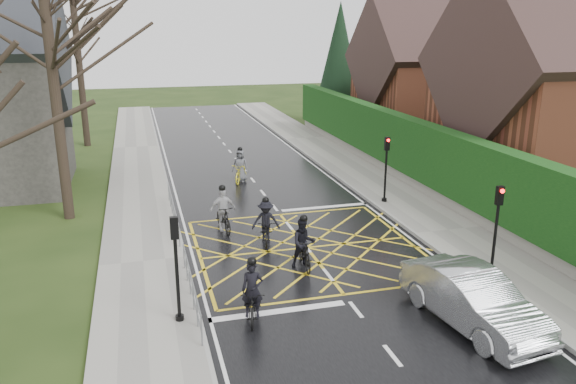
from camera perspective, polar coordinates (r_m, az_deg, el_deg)
name	(u,v)px	position (r m, az deg, el deg)	size (l,w,h in m)	color
ground	(307,248)	(21.35, 1.89, -5.69)	(120.00, 120.00, 0.00)	black
road	(307,248)	(21.35, 1.89, -5.67)	(9.00, 80.00, 0.01)	black
sidewalk_right	(448,231)	(23.68, 15.95, -3.86)	(3.00, 80.00, 0.15)	gray
sidewalk_left	(143,263)	(20.50, -14.48, -6.98)	(3.00, 80.00, 0.15)	gray
stone_wall	(417,183)	(29.38, 13.00, 0.89)	(0.50, 38.00, 0.70)	slate
hedge	(420,150)	(28.97, 13.22, 4.22)	(0.90, 38.00, 2.80)	black
house_near	(573,97)	(30.96, 26.98, 8.59)	(11.80, 9.80, 11.30)	brown
house_far	(430,79)	(42.40, 14.22, 11.06)	(9.80, 8.80, 10.30)	brown
conifer	(339,64)	(47.94, 5.23, 12.83)	(4.60, 4.60, 10.00)	black
tree_near	(48,30)	(25.07, -23.23, 14.90)	(9.24, 9.24, 11.44)	black
tree_mid	(46,14)	(33.13, -23.37, 16.24)	(10.08, 10.08, 12.48)	black
tree_far	(77,39)	(41.02, -20.68, 14.32)	(8.40, 8.40, 10.40)	black
railing_south	(191,282)	(17.06, -9.80, -9.04)	(0.05, 5.04, 1.03)	slate
railing_north	(173,206)	(24.04, -11.60, -1.45)	(0.05, 6.04, 1.03)	slate
traffic_light_ne	(386,170)	(26.33, 9.90, 2.21)	(0.24, 0.31, 3.21)	black
traffic_light_se	(496,232)	(19.40, 20.33, -3.85)	(0.24, 0.31, 3.21)	black
traffic_light_sw	(177,270)	(15.76, -11.23, -7.82)	(0.24, 0.31, 3.21)	black
cyclist_rear	(253,299)	(16.31, -3.57, -10.77)	(1.09, 2.02, 1.86)	black
cyclist_back	(304,248)	(19.47, 1.62, -5.67)	(0.90, 1.94, 1.90)	black
cyclist_mid	(266,226)	(21.66, -2.24, -3.47)	(1.19, 1.97, 1.82)	black
cyclist_front	(223,214)	(22.97, -6.60, -2.24)	(1.09, 1.99, 1.94)	black
cyclist_lead	(241,170)	(30.16, -4.84, 2.26)	(1.43, 2.05, 1.89)	gold
car	(473,299)	(16.66, 18.27, -10.30)	(1.68, 4.81, 1.58)	#B8BBBF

